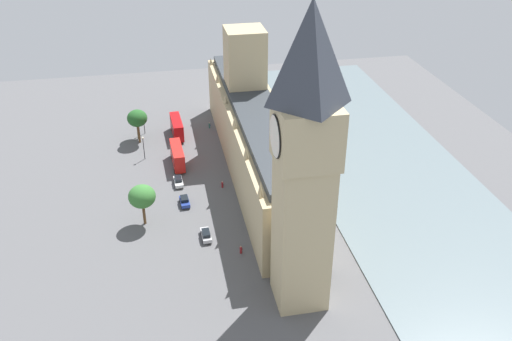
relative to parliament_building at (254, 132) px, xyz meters
The scene contains 17 objects.
ground_plane 9.38m from the parliament_building, 44.05° to the left, with size 146.25×146.25×0.00m, color #565659.
river_thames 31.64m from the parliament_building, behind, with size 37.30×131.62×0.25m, color slate.
parliament_building is the anchor object (origin of this frame).
clock_tower 48.90m from the parliament_building, 88.47° to the left, with size 9.17×9.17×50.68m.
double_decker_bus_corner 26.96m from the parliament_building, 49.64° to the right, with size 3.04×10.61×4.75m.
double_decker_bus_trailing 19.46m from the parliament_building, 12.75° to the right, with size 3.02×10.60×4.75m.
car_white_leading 20.81m from the parliament_building, 15.28° to the left, with size 2.11×4.59×1.74m.
car_blue_midblock 23.80m from the parliament_building, 37.36° to the left, with size 2.14×4.27×1.74m.
car_silver_near_tower 31.28m from the parliament_building, 60.93° to the left, with size 1.95×4.58×1.74m.
pedestrian_opposite_hall 25.94m from the parliament_building, 70.93° to the right, with size 0.68×0.62×1.62m.
pedestrian_far_end 34.37m from the parliament_building, 74.72° to the left, with size 0.67×0.65×1.61m.
pedestrian_kerbside 14.64m from the parliament_building, 42.68° to the left, with size 0.65×0.57×1.61m.
plane_tree_under_trees 32.53m from the parliament_building, 35.92° to the left, with size 5.41×5.41×8.78m.
plane_tree_by_river_gate 32.39m from the parliament_building, 33.93° to the right, with size 5.09×5.09×9.01m.
plane_tree_slot_10 33.97m from the parliament_building, 36.88° to the right, with size 4.71×4.71×7.64m.
street_lamp_slot_11 27.56m from the parliament_building, 18.64° to the right, with size 0.56×0.56×6.00m.
street_lamp_slot_12 34.67m from the parliament_building, 42.29° to the right, with size 0.56×0.56×6.21m.
Camera 1 is at (19.91, 112.35, 65.61)m, focal length 39.11 mm.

